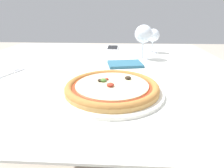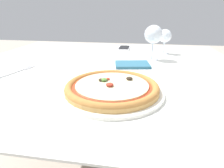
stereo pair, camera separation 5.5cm
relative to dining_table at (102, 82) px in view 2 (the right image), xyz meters
The scene contains 7 objects.
dining_table is the anchor object (origin of this frame).
pizza_plate 0.32m from the dining_table, 71.60° to the right, with size 0.31×0.31×0.04m.
fork 0.35m from the dining_table, 156.44° to the right, with size 0.06×0.17×0.00m.
wine_glass_far_left 0.45m from the dining_table, 44.76° to the left, with size 0.07×0.07×0.14m.
wine_glass_far_right 0.33m from the dining_table, 31.84° to the left, with size 0.09×0.09×0.17m.
cell_phone 0.41m from the dining_table, 80.96° to the left, with size 0.07×0.14×0.01m.
napkin_folded 0.16m from the dining_table, ahead, with size 0.17×0.13×0.01m.
Camera 2 is at (0.18, -0.79, 0.97)m, focal length 30.00 mm.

